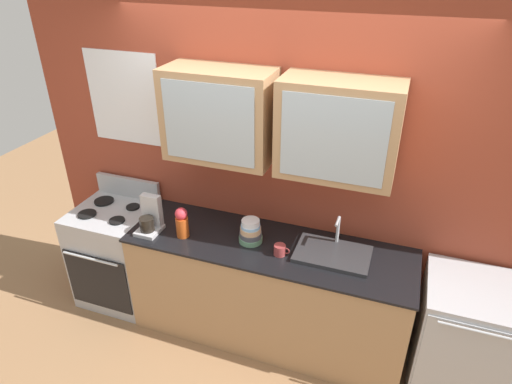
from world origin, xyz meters
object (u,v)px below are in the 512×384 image
(cup_near_sink, at_px, (280,250))
(coffee_maker, at_px, (150,218))
(bowl_stack, at_px, (251,232))
(vase, at_px, (182,222))
(sink_faucet, at_px, (333,253))
(stove_range, at_px, (118,254))
(dishwasher, at_px, (460,338))

(cup_near_sink, relative_size, coffee_maker, 0.41)
(bowl_stack, height_order, vase, vase)
(sink_faucet, xyz_separation_m, bowl_stack, (-0.62, -0.03, 0.06))
(cup_near_sink, bearing_deg, vase, -178.09)
(cup_near_sink, distance_m, coffee_maker, 1.04)
(stove_range, xyz_separation_m, dishwasher, (2.82, -0.00, -0.01))
(sink_faucet, xyz_separation_m, vase, (-1.13, -0.14, 0.10))
(stove_range, bearing_deg, bowl_stack, -0.07)
(bowl_stack, relative_size, coffee_maker, 0.64)
(stove_range, xyz_separation_m, sink_faucet, (1.87, 0.03, 0.46))
(bowl_stack, distance_m, vase, 0.53)
(sink_faucet, height_order, coffee_maker, coffee_maker)
(cup_near_sink, xyz_separation_m, coffee_maker, (-1.04, -0.04, 0.07))
(coffee_maker, bearing_deg, vase, 2.56)
(stove_range, height_order, dishwasher, stove_range)
(vase, height_order, dishwasher, vase)
(dishwasher, bearing_deg, sink_faucet, 177.84)
(cup_near_sink, bearing_deg, sink_faucet, 18.02)
(bowl_stack, bearing_deg, coffee_maker, -171.13)
(sink_faucet, relative_size, dishwasher, 0.59)
(bowl_stack, xyz_separation_m, cup_near_sink, (0.26, -0.08, -0.04))
(bowl_stack, height_order, cup_near_sink, bowl_stack)
(vase, relative_size, coffee_maker, 0.85)
(vase, bearing_deg, bowl_stack, 12.14)
(bowl_stack, bearing_deg, vase, -167.86)
(stove_range, bearing_deg, cup_near_sink, -3.26)
(cup_near_sink, bearing_deg, bowl_stack, 161.78)
(cup_near_sink, bearing_deg, stove_range, 176.74)
(stove_range, distance_m, sink_faucet, 1.93)
(vase, relative_size, cup_near_sink, 2.09)
(sink_faucet, bearing_deg, cup_near_sink, -161.98)
(vase, relative_size, dishwasher, 0.27)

